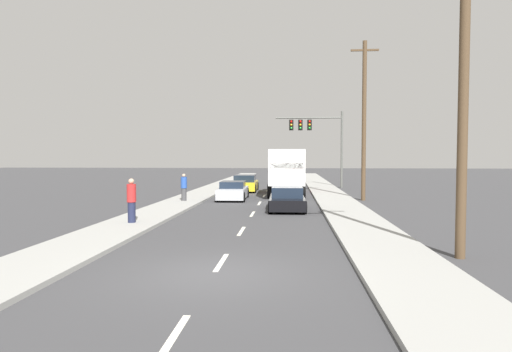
% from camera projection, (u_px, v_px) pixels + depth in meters
% --- Properties ---
extents(ground_plane, '(140.00, 140.00, 0.00)m').
position_uv_depth(ground_plane, '(267.00, 192.00, 35.65)').
color(ground_plane, '#3D3D3F').
extents(sidewalk_right, '(2.51, 80.00, 0.14)m').
position_uv_depth(sidewalk_right, '(332.00, 197.00, 30.30)').
color(sidewalk_right, '#9E9E99').
rests_on(sidewalk_right, ground_plane).
extents(sidewalk_left, '(2.51, 80.00, 0.14)m').
position_uv_depth(sidewalk_left, '(196.00, 196.00, 31.04)').
color(sidewalk_left, '#9E9E99').
rests_on(sidewalk_left, ground_plane).
extents(lane_markings, '(0.14, 62.00, 0.01)m').
position_uv_depth(lane_markings, '(264.00, 196.00, 31.86)').
color(lane_markings, silver).
rests_on(lane_markings, ground_plane).
extents(car_yellow, '(2.02, 4.34, 1.36)m').
position_uv_depth(car_yellow, '(245.00, 184.00, 36.07)').
color(car_yellow, yellow).
rests_on(car_yellow, ground_plane).
extents(car_silver, '(1.93, 4.31, 1.24)m').
position_uv_depth(car_silver, '(233.00, 191.00, 29.15)').
color(car_silver, '#B7BABF').
rests_on(car_silver, ground_plane).
extents(box_truck, '(2.76, 7.71, 3.36)m').
position_uv_depth(box_truck, '(286.00, 169.00, 31.98)').
color(box_truck, white).
rests_on(box_truck, ground_plane).
extents(car_black, '(2.03, 4.66, 1.26)m').
position_uv_depth(car_black, '(287.00, 199.00, 23.68)').
color(car_black, black).
rests_on(car_black, ground_plane).
extents(traffic_signal_mast, '(6.15, 0.69, 7.00)m').
position_uv_depth(traffic_signal_mast, '(312.00, 130.00, 39.93)').
color(traffic_signal_mast, '#595B56').
rests_on(traffic_signal_mast, ground_plane).
extents(utility_pole_near, '(1.80, 0.28, 9.95)m').
position_uv_depth(utility_pole_near, '(464.00, 77.00, 12.19)').
color(utility_pole_near, brown).
rests_on(utility_pole_near, ground_plane).
extents(utility_pole_mid, '(1.80, 0.28, 10.38)m').
position_uv_depth(utility_pole_mid, '(364.00, 119.00, 28.42)').
color(utility_pole_mid, brown).
rests_on(utility_pole_mid, ground_plane).
extents(pedestrian_near_corner, '(0.38, 0.38, 1.68)m').
position_uv_depth(pedestrian_near_corner, '(184.00, 187.00, 27.08)').
color(pedestrian_near_corner, '#3F3F42').
rests_on(pedestrian_near_corner, sidewalk_left).
extents(pedestrian_mid_block, '(0.38, 0.38, 1.84)m').
position_uv_depth(pedestrian_mid_block, '(132.00, 200.00, 18.17)').
color(pedestrian_mid_block, '#1E233F').
rests_on(pedestrian_mid_block, sidewalk_left).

